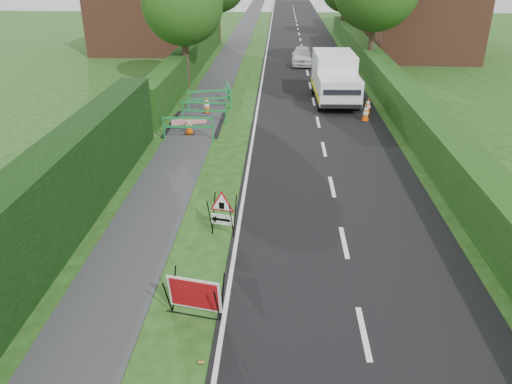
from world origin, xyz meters
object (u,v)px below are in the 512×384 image
object	(u,v)px
red_rect_sign	(194,295)
triangle_sign	(221,210)
hatchback_car	(302,56)
works_van	(335,77)

from	to	relation	value
red_rect_sign	triangle_sign	xyz separation A→B (m)	(0.18, 3.35, 0.23)
red_rect_sign	triangle_sign	world-z (taller)	triangle_sign
red_rect_sign	hatchback_car	world-z (taller)	hatchback_car
triangle_sign	hatchback_car	xyz separation A→B (m)	(3.03, 23.55, -0.17)
red_rect_sign	works_van	bearing A→B (deg)	87.69
hatchback_car	works_van	bearing A→B (deg)	-79.39
triangle_sign	works_van	xyz separation A→B (m)	(4.32, 14.04, 0.46)
red_rect_sign	triangle_sign	size ratio (longest dim) A/B	1.10
hatchback_car	triangle_sign	bearing A→B (deg)	-94.44
works_van	hatchback_car	distance (m)	9.62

